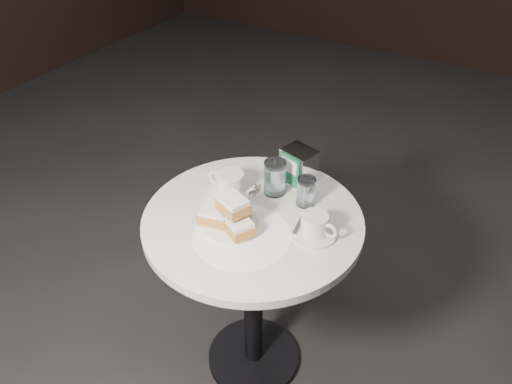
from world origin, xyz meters
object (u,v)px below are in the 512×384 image
(beignet_plate, at_px, (230,216))
(coffee_cup_right, at_px, (315,227))
(coffee_cup_left, at_px, (230,185))
(cafe_table, at_px, (253,262))
(napkin_dispenser, at_px, (299,166))
(water_glass_right, at_px, (306,192))
(water_glass_left, at_px, (275,178))

(beignet_plate, bearing_deg, coffee_cup_right, 22.36)
(beignet_plate, relative_size, coffee_cup_left, 1.20)
(cafe_table, distance_m, napkin_dispenser, 0.36)
(coffee_cup_right, bearing_deg, beignet_plate, -151.90)
(cafe_table, xyz_separation_m, water_glass_right, (0.11, 0.15, 0.25))
(coffee_cup_left, bearing_deg, napkin_dispenser, 47.40)
(coffee_cup_right, bearing_deg, cafe_table, -168.20)
(beignet_plate, bearing_deg, cafe_table, 65.92)
(cafe_table, xyz_separation_m, beignet_plate, (-0.03, -0.08, 0.24))
(water_glass_left, bearing_deg, water_glass_right, -2.33)
(coffee_cup_right, relative_size, napkin_dispenser, 1.21)
(coffee_cup_right, distance_m, napkin_dispenser, 0.28)
(water_glass_left, bearing_deg, coffee_cup_left, -145.78)
(beignet_plate, height_order, napkin_dispenser, napkin_dispenser)
(cafe_table, height_order, beignet_plate, beignet_plate)
(cafe_table, distance_m, coffee_cup_left, 0.27)
(water_glass_left, xyz_separation_m, napkin_dispenser, (0.04, 0.10, 0.01))
(cafe_table, height_order, water_glass_right, water_glass_right)
(cafe_table, relative_size, napkin_dispenser, 5.84)
(beignet_plate, bearing_deg, water_glass_left, 82.51)
(coffee_cup_right, height_order, water_glass_left, water_glass_left)
(coffee_cup_right, bearing_deg, water_glass_right, 131.77)
(coffee_cup_left, relative_size, coffee_cup_right, 1.07)
(coffee_cup_left, distance_m, napkin_dispenser, 0.24)
(beignet_plate, distance_m, water_glass_right, 0.27)
(water_glass_left, height_order, napkin_dispenser, napkin_dispenser)
(coffee_cup_left, height_order, water_glass_left, water_glass_left)
(beignet_plate, xyz_separation_m, water_glass_left, (0.03, 0.23, 0.01))
(beignet_plate, xyz_separation_m, coffee_cup_left, (-0.09, 0.14, -0.01))
(cafe_table, bearing_deg, napkin_dispenser, 81.83)
(coffee_cup_left, bearing_deg, water_glass_right, 17.83)
(water_glass_left, bearing_deg, napkin_dispenser, 67.55)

